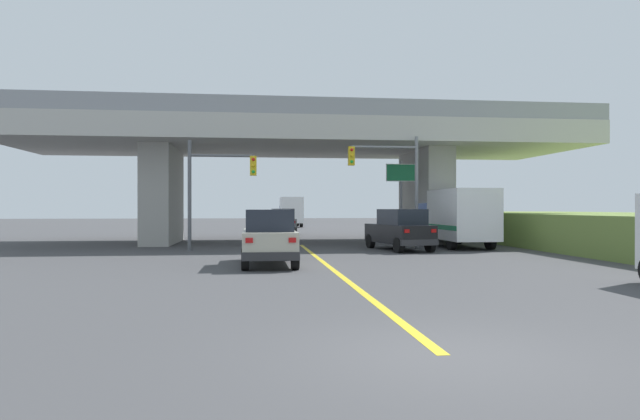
{
  "coord_description": "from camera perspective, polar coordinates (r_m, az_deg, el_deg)",
  "views": [
    {
      "loc": [
        -2.66,
        -7.69,
        2.08
      ],
      "look_at": [
        0.13,
        15.92,
        1.99
      ],
      "focal_mm": 31.81,
      "sensor_mm": 36.0,
      "label": 1
    }
  ],
  "objects": [
    {
      "name": "ground",
      "position": [
        34.37,
        -2.28,
        -3.26
      ],
      "size": [
        160.0,
        160.0,
        0.0
      ],
      "primitive_type": "plane",
      "color": "#424244"
    },
    {
      "name": "overpass_bridge",
      "position": [
        34.48,
        -2.28,
        6.04
      ],
      "size": [
        33.23,
        10.94,
        7.78
      ],
      "color": "#B7B5AD",
      "rests_on": "ground"
    },
    {
      "name": "lane_divider_stripe",
      "position": [
        19.91,
        0.99,
        -5.77
      ],
      "size": [
        0.2,
        23.86,
        0.01
      ],
      "primitive_type": "cube",
      "color": "yellow",
      "rests_on": "ground"
    },
    {
      "name": "suv_lead",
      "position": [
        20.68,
        -5.16,
        -2.74
      ],
      "size": [
        1.92,
        4.74,
        2.02
      ],
      "color": "#B7B29E",
      "rests_on": "ground"
    },
    {
      "name": "suv_crossing",
      "position": [
        28.09,
        8.03,
        -1.97
      ],
      "size": [
        2.64,
        4.81,
        2.02
      ],
      "rotation": [
        0.0,
        0.0,
        0.19
      ],
      "color": "black",
      "rests_on": "ground"
    },
    {
      "name": "box_truck",
      "position": [
        30.8,
        13.65,
        -0.69
      ],
      "size": [
        2.33,
        6.65,
        3.03
      ],
      "color": "navy",
      "rests_on": "ground"
    },
    {
      "name": "sedan_oncoming",
      "position": [
        44.09,
        -3.8,
        -1.17
      ],
      "size": [
        1.96,
        4.66,
        2.02
      ],
      "color": "slate",
      "rests_on": "ground"
    },
    {
      "name": "traffic_signal_nearside",
      "position": [
        29.38,
        7.41,
        3.47
      ],
      "size": [
        3.66,
        0.36,
        5.77
      ],
      "color": "slate",
      "rests_on": "ground"
    },
    {
      "name": "traffic_signal_farside",
      "position": [
        27.97,
        -10.69,
        2.9
      ],
      "size": [
        3.31,
        0.36,
        5.37
      ],
      "color": "#56595E",
      "rests_on": "ground"
    },
    {
      "name": "highway_sign",
      "position": [
        32.78,
        8.17,
        2.78
      ],
      "size": [
        1.78,
        0.17,
        4.76
      ],
      "color": "slate",
      "rests_on": "ground"
    },
    {
      "name": "semi_truck_distant",
      "position": [
        62.81,
        -2.96,
        -0.14
      ],
      "size": [
        2.33,
        7.24,
        3.24
      ],
      "color": "navy",
      "rests_on": "ground"
    }
  ]
}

